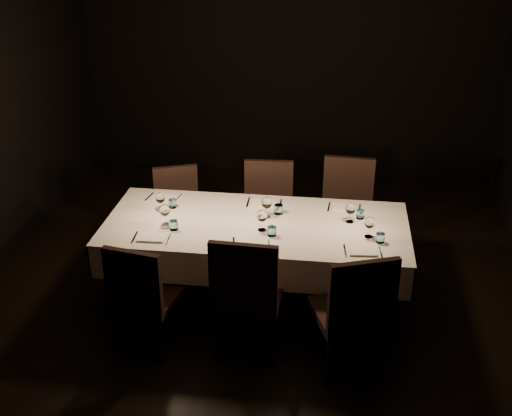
# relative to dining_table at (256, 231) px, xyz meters

# --- Properties ---
(room) EXTENTS (5.01, 6.01, 3.01)m
(room) POSITION_rel_dining_table_xyz_m (0.00, 0.00, 0.81)
(room) COLOR black
(room) RESTS_ON ground
(dining_table) EXTENTS (2.52, 1.12, 0.76)m
(dining_table) POSITION_rel_dining_table_xyz_m (0.00, 0.00, 0.00)
(dining_table) COLOR black
(dining_table) RESTS_ON ground
(chair_near_left) EXTENTS (0.53, 0.53, 0.94)m
(chair_near_left) POSITION_rel_dining_table_xyz_m (-0.76, -0.79, -0.17)
(chair_near_left) COLOR black
(chair_near_left) RESTS_ON ground
(place_setting_near_left) EXTENTS (0.32, 0.40, 0.18)m
(place_setting_near_left) POSITION_rel_dining_table_xyz_m (-0.73, -0.22, 0.14)
(place_setting_near_left) COLOR silver
(place_setting_near_left) RESTS_ON dining_table
(chair_near_center) EXTENTS (0.52, 0.52, 1.04)m
(chair_near_center) POSITION_rel_dining_table_xyz_m (0.03, -0.73, -0.12)
(chair_near_center) COLOR black
(chair_near_center) RESTS_ON ground
(place_setting_near_center) EXTENTS (0.34, 0.40, 0.18)m
(place_setting_near_center) POSITION_rel_dining_table_xyz_m (0.07, -0.22, 0.15)
(place_setting_near_center) COLOR silver
(place_setting_near_center) RESTS_ON dining_table
(chair_near_right) EXTENTS (0.63, 0.63, 1.03)m
(chair_near_right) POSITION_rel_dining_table_xyz_m (0.82, -0.86, -0.13)
(chair_near_right) COLOR black
(chair_near_right) RESTS_ON ground
(place_setting_near_right) EXTENTS (0.32, 0.40, 0.18)m
(place_setting_near_right) POSITION_rel_dining_table_xyz_m (0.93, -0.22, 0.14)
(place_setting_near_right) COLOR silver
(place_setting_near_right) RESTS_ON dining_table
(chair_far_left) EXTENTS (0.55, 0.55, 0.89)m
(chair_far_left) POSITION_rel_dining_table_xyz_m (-0.86, 0.73, -0.19)
(chair_far_left) COLOR black
(chair_far_left) RESTS_ON ground
(place_setting_far_left) EXTENTS (0.32, 0.40, 0.17)m
(place_setting_far_left) POSITION_rel_dining_table_xyz_m (-0.84, 0.22, 0.14)
(place_setting_far_left) COLOR silver
(place_setting_far_left) RESTS_ON dining_table
(chair_far_center) EXTENTS (0.49, 0.49, 0.97)m
(chair_far_center) POSITION_rel_dining_table_xyz_m (0.01, 0.78, -0.15)
(chair_far_center) COLOR black
(chair_far_center) RESTS_ON ground
(place_setting_far_center) EXTENTS (0.34, 0.41, 0.19)m
(place_setting_far_center) POSITION_rel_dining_table_xyz_m (0.08, 0.22, 0.15)
(place_setting_far_center) COLOR silver
(place_setting_far_center) RESTS_ON dining_table
(chair_far_right) EXTENTS (0.51, 0.51, 1.00)m
(chair_far_right) POSITION_rel_dining_table_xyz_m (0.75, 0.86, -0.14)
(chair_far_right) COLOR black
(chair_far_right) RESTS_ON ground
(place_setting_far_right) EXTENTS (0.31, 0.40, 0.17)m
(place_setting_far_right) POSITION_rel_dining_table_xyz_m (0.78, 0.22, 0.14)
(place_setting_far_right) COLOR silver
(place_setting_far_right) RESTS_ON dining_table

